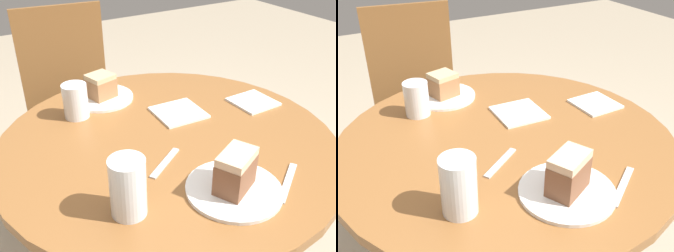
% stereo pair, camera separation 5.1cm
% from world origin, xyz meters
% --- Properties ---
extents(table, '(1.02, 1.02, 0.77)m').
position_xyz_m(table, '(0.00, 0.00, 0.58)').
color(table, brown).
rests_on(table, ground_plane).
extents(chair, '(0.49, 0.47, 0.97)m').
position_xyz_m(chair, '(-0.03, 0.85, 0.50)').
color(chair, brown).
rests_on(chair, ground_plane).
extents(plate_near, '(0.24, 0.24, 0.01)m').
position_xyz_m(plate_near, '(0.01, -0.30, 0.77)').
color(plate_near, white).
rests_on(plate_near, table).
extents(plate_far, '(0.22, 0.22, 0.01)m').
position_xyz_m(plate_far, '(-0.06, 0.35, 0.77)').
color(plate_far, white).
rests_on(plate_far, table).
extents(cake_slice_near, '(0.13, 0.11, 0.10)m').
position_xyz_m(cake_slice_near, '(0.01, -0.30, 0.83)').
color(cake_slice_near, brown).
rests_on(cake_slice_near, plate_near).
extents(cake_slice_far, '(0.10, 0.10, 0.08)m').
position_xyz_m(cake_slice_far, '(-0.06, 0.35, 0.82)').
color(cake_slice_far, '#9E6B42').
rests_on(cake_slice_far, plate_far).
extents(glass_lemonade, '(0.08, 0.08, 0.11)m').
position_xyz_m(glass_lemonade, '(-0.19, 0.27, 0.82)').
color(glass_lemonade, beige).
rests_on(glass_lemonade, table).
extents(glass_water, '(0.08, 0.08, 0.14)m').
position_xyz_m(glass_water, '(-0.25, -0.23, 0.83)').
color(glass_water, silver).
rests_on(glass_water, table).
extents(napkin_stack, '(0.16, 0.16, 0.01)m').
position_xyz_m(napkin_stack, '(0.11, 0.11, 0.77)').
color(napkin_stack, white).
rests_on(napkin_stack, table).
extents(fork, '(0.15, 0.11, 0.00)m').
position_xyz_m(fork, '(0.14, -0.34, 0.77)').
color(fork, silver).
rests_on(fork, table).
extents(spoon, '(0.13, 0.10, 0.00)m').
position_xyz_m(spoon, '(-0.08, -0.11, 0.77)').
color(spoon, silver).
rests_on(spoon, table).
extents(napkin_side, '(0.14, 0.14, 0.01)m').
position_xyz_m(napkin_side, '(0.38, 0.04, 0.77)').
color(napkin_side, white).
rests_on(napkin_side, table).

